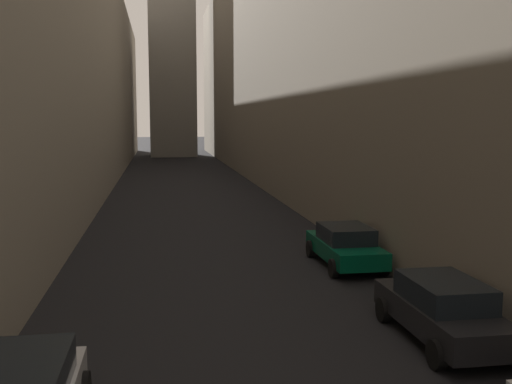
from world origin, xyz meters
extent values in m
plane|color=black|center=(0.00, 48.00, 0.00)|extent=(264.00, 264.00, 0.00)
cube|color=gray|center=(-11.12, 50.00, 9.02)|extent=(11.23, 108.00, 18.04)
cube|color=#756B5B|center=(11.08, 50.00, 10.92)|extent=(11.15, 108.00, 21.83)
cube|color=black|center=(-4.40, 12.52, 1.17)|extent=(1.67, 2.31, 0.58)
cube|color=black|center=(4.40, 15.85, 0.63)|extent=(1.66, 4.43, 0.62)
cube|color=black|center=(4.40, 15.76, 1.22)|extent=(1.53, 2.32, 0.56)
cylinder|color=black|center=(3.57, 17.36, 0.32)|extent=(0.22, 0.63, 0.63)
cylinder|color=black|center=(5.23, 17.36, 0.32)|extent=(0.22, 0.63, 0.63)
cylinder|color=black|center=(3.57, 14.35, 0.32)|extent=(0.22, 0.63, 0.63)
cylinder|color=black|center=(5.23, 14.35, 0.32)|extent=(0.22, 0.63, 0.63)
cube|color=#05472D|center=(4.40, 23.24, 0.61)|extent=(1.73, 4.47, 0.58)
cube|color=black|center=(4.40, 23.19, 1.17)|extent=(1.60, 2.18, 0.55)
cylinder|color=black|center=(3.53, 24.76, 0.32)|extent=(0.22, 0.63, 0.63)
cylinder|color=black|center=(5.27, 24.76, 0.32)|extent=(0.22, 0.63, 0.63)
cylinder|color=black|center=(3.53, 21.72, 0.32)|extent=(0.22, 0.63, 0.63)
cylinder|color=black|center=(5.27, 21.72, 0.32)|extent=(0.22, 0.63, 0.63)
camera|label=1|loc=(-2.06, 3.13, 5.19)|focal=42.14mm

